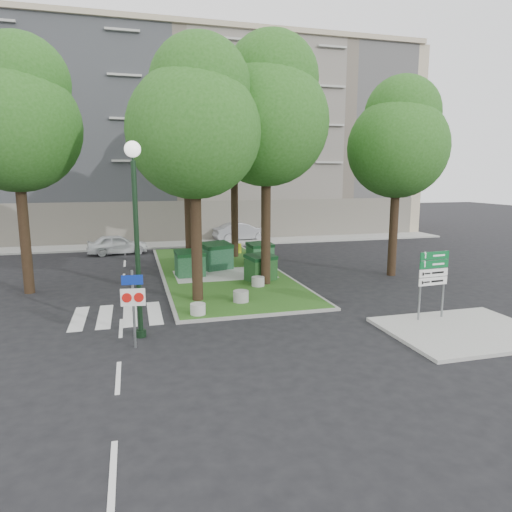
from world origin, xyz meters
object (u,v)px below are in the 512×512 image
object	(u,v)px
car_silver	(241,232)
car_white	(117,244)
tree_median_near_left	(196,118)
street_lamp	(136,217)
tree_street_left	(17,115)
traffic_sign_pole	(133,299)
dumpster_c	(261,267)
bollard_left	(198,309)
bollard_right	(258,281)
bollard_mid	(241,296)
tree_median_mid	(188,140)
directional_sign	(433,274)
dumpster_b	(216,256)
tree_median_near_right	(268,111)
dumpster_a	(190,264)
tree_median_far	(235,122)
litter_bin	(239,248)
tree_street_right	(399,138)
dumpster_d	(260,254)

from	to	relation	value
car_silver	car_white	bearing A→B (deg)	105.56
tree_median_near_left	street_lamp	world-z (taller)	tree_median_near_left
tree_street_left	traffic_sign_pole	xyz separation A→B (m)	(4.37, -8.06, -6.11)
dumpster_c	bollard_left	bearing A→B (deg)	-150.49
bollard_right	bollard_mid	distance (m)	2.74
tree_median_mid	directional_sign	xyz separation A→B (m)	(7.08, -11.22, -5.25)
dumpster_b	directional_sign	distance (m)	12.06
tree_median_mid	traffic_sign_pole	xyz separation A→B (m)	(-3.13, -11.06, -5.43)
tree_median_near_right	directional_sign	size ratio (longest dim) A/B	4.74
tree_median_mid	directional_sign	distance (m)	14.26
directional_sign	bollard_mid	bearing A→B (deg)	142.38
tree_street_left	dumpster_a	xyz separation A→B (m)	(7.17, 0.95, -6.89)
tree_median_far	bollard_mid	distance (m)	13.22
tree_median_far	street_lamp	distance (m)	15.14
bollard_left	litter_bin	xyz separation A→B (m)	(4.50, 12.69, 0.11)
dumpster_c	litter_bin	distance (m)	8.02
tree_median_far	directional_sign	size ratio (longest dim) A/B	4.93
tree_median_mid	dumpster_c	xyz separation A→B (m)	(2.87, -3.84, -6.23)
tree_street_right	bollard_right	world-z (taller)	tree_street_right
tree_median_near_left	litter_bin	bearing A→B (deg)	68.75
tree_median_far	dumpster_d	size ratio (longest dim) A/B	7.50
tree_street_left	street_lamp	bearing A→B (deg)	-57.35
dumpster_d	tree_median_near_left	bearing A→B (deg)	-137.36
tree_street_right	street_lamp	xyz separation A→B (m)	(-12.94, -6.11, -3.10)
bollard_right	tree_street_left	bearing A→B (deg)	168.88
tree_median_near_left	dumpster_d	bearing A→B (deg)	55.59
bollard_mid	tree_median_mid	bearing A→B (deg)	98.18
tree_median_near_right	dumpster_c	size ratio (longest dim) A/B	6.84
dumpster_c	traffic_sign_pole	bearing A→B (deg)	-151.82
tree_median_far	car_white	size ratio (longest dim) A/B	3.08
tree_median_mid	car_white	bearing A→B (deg)	122.16
bollard_left	traffic_sign_pole	distance (m)	3.59
tree_median_near_left	dumpster_c	distance (m)	7.85
dumpster_d	directional_sign	distance (m)	11.64
tree_street_right	litter_bin	size ratio (longest dim) A/B	16.25
bollard_mid	street_lamp	xyz separation A→B (m)	(-3.99, -2.80, 3.54)
bollard_right	traffic_sign_pole	size ratio (longest dim) A/B	0.25
tree_street_left	directional_sign	size ratio (longest dim) A/B	4.54
dumpster_d	bollard_left	bearing A→B (deg)	-132.31
dumpster_d	traffic_sign_pole	world-z (taller)	traffic_sign_pole
tree_median_near_right	tree_street_left	world-z (taller)	tree_median_near_right
directional_sign	car_silver	xyz separation A→B (m)	(-1.76, 21.66, -0.99)
traffic_sign_pole	dumpster_c	bearing A→B (deg)	57.12
bollard_right	tree_median_near_left	bearing A→B (deg)	-152.08
tree_street_left	bollard_right	xyz separation A→B (m)	(9.92, -1.95, -7.32)
tree_median_near_right	bollard_mid	xyz separation A→B (m)	(-1.95, -2.82, -7.64)
tree_median_mid	dumpster_d	world-z (taller)	tree_median_mid
bollard_mid	car_white	world-z (taller)	car_white
traffic_sign_pole	dumpster_b	bearing A→B (deg)	73.89
tree_median_mid	dumpster_d	distance (m)	7.36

